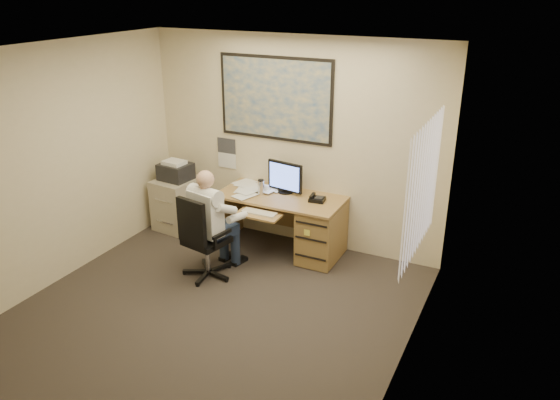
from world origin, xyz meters
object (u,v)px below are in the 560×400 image
at_px(desk, 304,222).
at_px(office_chair, 206,254).
at_px(filing_cabinet, 178,199).
at_px(person, 207,224).

xyz_separation_m(desk, office_chair, (-0.81, -1.05, -0.14)).
distance_m(desk, office_chair, 1.33).
bearing_deg(filing_cabinet, person, -34.36).
bearing_deg(person, desk, 62.04).
distance_m(filing_cabinet, person, 1.49).
relative_size(filing_cabinet, person, 0.76).
bearing_deg(filing_cabinet, desk, 6.41).
xyz_separation_m(filing_cabinet, person, (1.13, -0.95, 0.23)).
distance_m(office_chair, person, 0.36).
height_order(desk, office_chair, desk).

